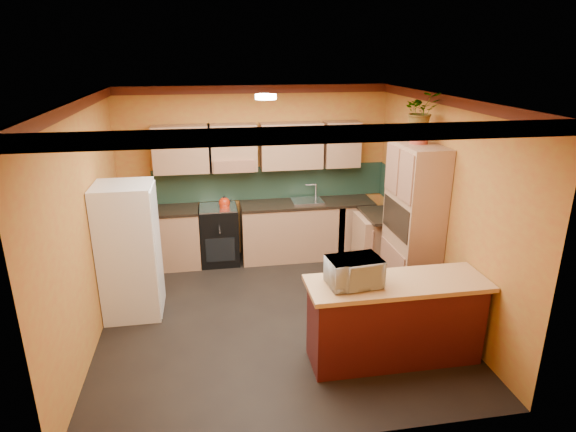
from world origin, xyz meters
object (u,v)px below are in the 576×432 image
at_px(breakfast_bar, 394,323).
at_px(fridge, 129,251).
at_px(microwave, 354,272).
at_px(base_cabinets_back, 259,233).
at_px(pantry, 413,224).
at_px(stove, 219,235).

bearing_deg(breakfast_bar, fridge, 152.74).
bearing_deg(microwave, base_cabinets_back, 96.73).
bearing_deg(fridge, base_cabinets_back, 38.38).
height_order(pantry, microwave, pantry).
bearing_deg(microwave, breakfast_bar, -5.99).
height_order(stove, breakfast_bar, stove).
relative_size(fridge, pantry, 0.81).
xyz_separation_m(base_cabinets_back, breakfast_bar, (1.13, -2.88, 0.00)).
relative_size(breakfast_bar, microwave, 3.39).
relative_size(base_cabinets_back, breakfast_bar, 2.03).
relative_size(base_cabinets_back, fridge, 2.15).
bearing_deg(fridge, microwave, -31.70).
relative_size(stove, microwave, 1.71).
distance_m(base_cabinets_back, stove, 0.63).
bearing_deg(base_cabinets_back, microwave, -77.28).
height_order(base_cabinets_back, pantry, pantry).
distance_m(breakfast_bar, microwave, 0.80).
bearing_deg(pantry, fridge, 176.75).
bearing_deg(stove, fridge, -129.14).
bearing_deg(pantry, microwave, -132.87).
relative_size(stove, breakfast_bar, 0.51).
height_order(fridge, microwave, fridge).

